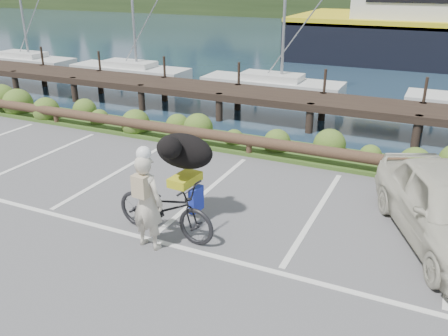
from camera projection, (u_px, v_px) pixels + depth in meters
The scene contains 7 objects.
ground at pixel (161, 230), 9.38m from camera, with size 72.00×72.00×0.00m, color #515053.
harbor_backdrop at pixel (428, 7), 75.01m from camera, with size 170.00×160.00×30.00m.
vegetation_strip at pixel (258, 146), 13.80m from camera, with size 34.00×1.60×0.10m, color #3D5B21.
log_rail at pixel (249, 156), 13.24m from camera, with size 32.00×0.30×0.60m, color #443021, non-canonical shape.
bicycle at pixel (165, 208), 9.02m from camera, with size 0.76×2.18×1.15m, color black.
cyclist at pixel (147, 202), 8.49m from camera, with size 0.66×0.44×1.82m, color beige.
dog at pixel (184, 151), 9.24m from camera, with size 1.22×0.60×0.70m, color black.
Camera 1 is at (4.62, -6.91, 4.68)m, focal length 38.00 mm.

